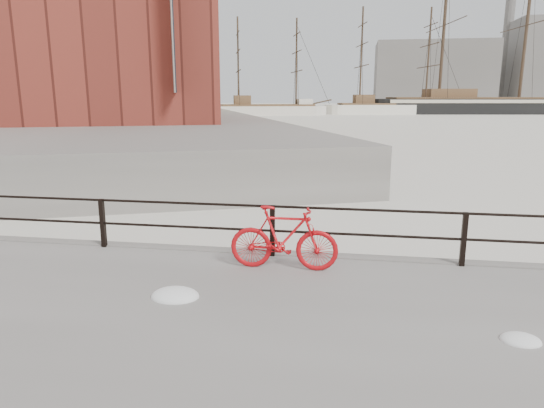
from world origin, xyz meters
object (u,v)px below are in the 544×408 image
at_px(barque_black, 517,114).
at_px(schooner_mid, 392,114).
at_px(workboat_near, 97,131).
at_px(bicycle, 284,238).
at_px(workboat_far, 67,128).
at_px(schooner_left, 268,115).

distance_m(barque_black, schooner_mid, 24.22).
height_order(schooner_mid, workboat_near, schooner_mid).
bearing_deg(barque_black, schooner_mid, -174.03).
relative_size(bicycle, workboat_far, 0.17).
distance_m(workboat_near, workboat_far, 7.63).
relative_size(schooner_mid, workboat_near, 2.11).
bearing_deg(workboat_near, workboat_far, 118.75).
height_order(barque_black, workboat_far, barque_black).
bearing_deg(schooner_left, workboat_near, -120.91).
xyz_separation_m(barque_black, workboat_far, (-60.70, -50.48, 0.00)).
distance_m(bicycle, barque_black, 95.89).
height_order(barque_black, workboat_near, barque_black).
bearing_deg(workboat_far, barque_black, 12.57).
distance_m(schooner_mid, schooner_left, 23.29).
xyz_separation_m(bicycle, workboat_far, (-29.10, 40.05, -0.93)).
xyz_separation_m(schooner_left, workboat_far, (-15.66, -35.67, 0.00)).
bearing_deg(bicycle, schooner_left, 99.92).
relative_size(workboat_near, workboat_far, 1.13).
height_order(schooner_left, workboat_far, schooner_left).
bearing_deg(barque_black, schooner_left, -170.56).
bearing_deg(workboat_far, workboat_near, -64.83).
bearing_deg(schooner_mid, workboat_near, -134.55).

